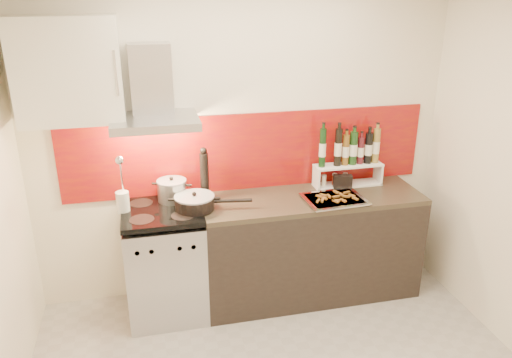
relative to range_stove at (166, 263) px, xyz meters
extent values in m
cube|color=silver|center=(0.70, 0.30, 0.86)|extent=(3.40, 0.02, 2.60)
cube|color=maroon|center=(0.75, 0.29, 0.78)|extent=(3.00, 0.02, 0.64)
cube|color=#B7B7BA|center=(0.00, 0.00, -0.02)|extent=(0.60, 0.60, 0.84)
cube|color=black|center=(0.00, -0.28, -0.11)|extent=(0.50, 0.02, 0.40)
cube|color=#B7B7BA|center=(0.00, -0.28, 0.28)|extent=(0.56, 0.02, 0.12)
cube|color=#FF190C|center=(0.00, -0.29, 0.28)|extent=(0.10, 0.01, 0.04)
cube|color=black|center=(0.00, 0.00, 0.45)|extent=(0.60, 0.60, 0.04)
cube|color=black|center=(1.20, 0.00, -0.01)|extent=(1.80, 0.60, 0.86)
cube|color=#33291F|center=(1.20, 0.00, 0.44)|extent=(1.80, 0.60, 0.04)
cube|color=#B7B7BA|center=(0.00, 0.05, 1.14)|extent=(0.62, 0.50, 0.06)
cube|color=#B7B7BA|center=(0.00, 0.20, 1.42)|extent=(0.30, 0.18, 0.50)
sphere|color=#FFD18C|center=(-0.15, 0.05, 1.10)|extent=(0.07, 0.07, 0.07)
sphere|color=#FFD18C|center=(0.15, 0.05, 1.10)|extent=(0.07, 0.07, 0.07)
cube|color=#ECE7CD|center=(-0.55, 0.13, 1.51)|extent=(0.70, 0.35, 0.72)
cylinder|color=#B7B7BA|center=(0.09, 0.15, 0.55)|extent=(0.23, 0.23, 0.16)
cylinder|color=#99999E|center=(0.09, 0.15, 0.63)|extent=(0.23, 0.23, 0.01)
sphere|color=black|center=(0.09, 0.15, 0.65)|extent=(0.03, 0.03, 0.03)
cylinder|color=black|center=(0.25, -0.04, 0.52)|extent=(0.30, 0.30, 0.09)
cylinder|color=#99999E|center=(0.25, -0.04, 0.57)|extent=(0.30, 0.30, 0.01)
sphere|color=black|center=(0.25, -0.04, 0.59)|extent=(0.03, 0.03, 0.03)
cylinder|color=black|center=(0.54, -0.09, 0.53)|extent=(0.29, 0.07, 0.03)
cylinder|color=silver|center=(-0.28, 0.04, 0.54)|extent=(0.10, 0.10, 0.16)
cylinder|color=silver|center=(-0.27, 0.04, 0.75)|extent=(0.01, 0.08, 0.30)
sphere|color=silver|center=(-0.27, -0.03, 0.89)|extent=(0.07, 0.07, 0.07)
cylinder|color=black|center=(0.35, 0.13, 0.65)|extent=(0.07, 0.07, 0.39)
sphere|color=black|center=(0.35, 0.13, 0.87)|extent=(0.05, 0.05, 0.05)
cube|color=white|center=(1.57, 0.17, 0.47)|extent=(0.58, 0.16, 0.01)
cube|color=white|center=(1.29, 0.17, 0.55)|extent=(0.01, 0.16, 0.16)
cube|color=white|center=(1.85, 0.17, 0.55)|extent=(0.02, 0.16, 0.16)
cube|color=white|center=(1.57, 0.17, 0.64)|extent=(0.58, 0.16, 0.02)
cylinder|color=black|center=(1.33, 0.17, 0.81)|extent=(0.06, 0.06, 0.32)
cylinder|color=black|center=(1.47, 0.17, 0.80)|extent=(0.06, 0.06, 0.32)
cylinder|color=brown|center=(1.54, 0.17, 0.78)|extent=(0.06, 0.06, 0.26)
cylinder|color=#143312|center=(1.60, 0.17, 0.79)|extent=(0.07, 0.07, 0.28)
cylinder|color=#48131B|center=(1.67, 0.17, 0.76)|extent=(0.05, 0.05, 0.23)
cylinder|color=black|center=(1.74, 0.17, 0.78)|extent=(0.06, 0.06, 0.26)
cylinder|color=olive|center=(1.81, 0.17, 0.79)|extent=(0.06, 0.06, 0.30)
cylinder|color=beige|center=(1.36, 0.17, 0.51)|extent=(0.04, 0.04, 0.08)
cylinder|color=maroon|center=(1.45, 0.17, 0.52)|extent=(0.04, 0.04, 0.09)
cylinder|color=#443D22|center=(1.55, 0.17, 0.51)|extent=(0.04, 0.04, 0.08)
cube|color=black|center=(1.49, 0.09, 0.52)|extent=(0.16, 0.09, 0.13)
cube|color=silver|center=(1.34, -0.12, 0.47)|extent=(0.47, 0.37, 0.01)
cube|color=silver|center=(1.34, -0.12, 0.48)|extent=(0.49, 0.39, 0.01)
cube|color=red|center=(1.34, -0.12, 0.48)|extent=(0.43, 0.32, 0.01)
cube|color=brown|center=(1.32, -0.20, 0.49)|extent=(0.04, 0.06, 0.01)
cube|color=brown|center=(1.47, -0.05, 0.49)|extent=(0.06, 0.03, 0.01)
cube|color=brown|center=(1.39, -0.19, 0.49)|extent=(0.04, 0.06, 0.01)
cube|color=brown|center=(1.23, -0.16, 0.49)|extent=(0.04, 0.06, 0.01)
cube|color=brown|center=(1.27, -0.06, 0.49)|extent=(0.05, 0.05, 0.01)
cube|color=brown|center=(1.36, -0.11, 0.49)|extent=(0.06, 0.03, 0.01)
cube|color=brown|center=(1.39, -0.02, 0.49)|extent=(0.04, 0.06, 0.01)
cube|color=brown|center=(1.23, -0.08, 0.49)|extent=(0.05, 0.06, 0.01)
cube|color=brown|center=(1.26, -0.12, 0.49)|extent=(0.04, 0.06, 0.01)
cube|color=brown|center=(1.33, -0.18, 0.49)|extent=(0.06, 0.03, 0.01)
cube|color=brown|center=(1.49, -0.18, 0.49)|extent=(0.04, 0.06, 0.01)
cube|color=brown|center=(1.19, -0.16, 0.49)|extent=(0.05, 0.06, 0.01)
cube|color=brown|center=(1.49, -0.12, 0.49)|extent=(0.05, 0.06, 0.01)
cube|color=brown|center=(1.44, -0.13, 0.49)|extent=(0.06, 0.04, 0.01)
cube|color=brown|center=(1.42, -0.09, 0.49)|extent=(0.02, 0.06, 0.01)
cube|color=brown|center=(1.31, -0.09, 0.49)|extent=(0.02, 0.06, 0.01)
camera|label=1|loc=(-0.08, -3.50, 2.05)|focal=35.00mm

